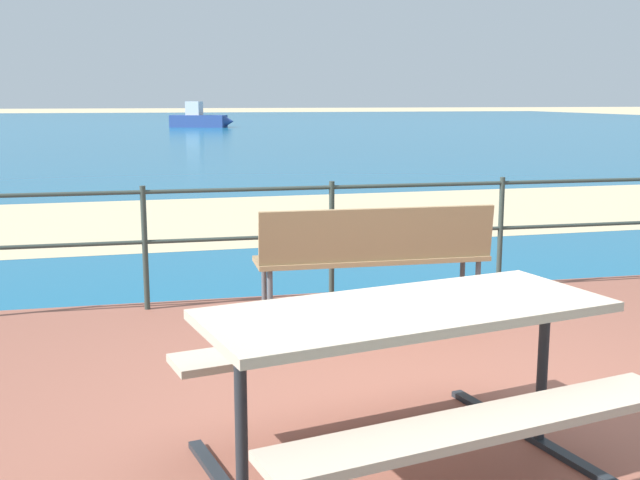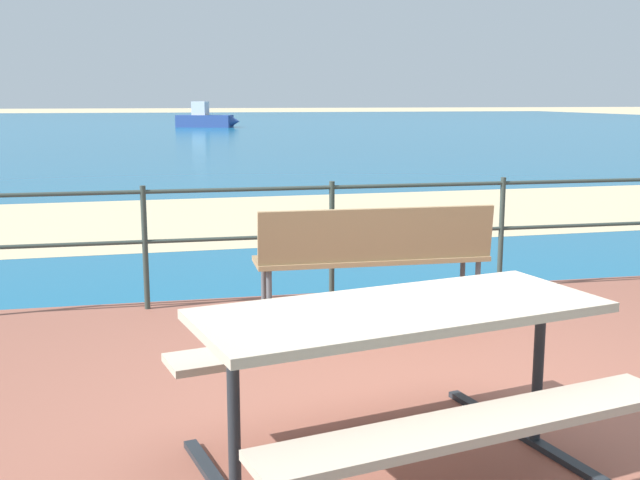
% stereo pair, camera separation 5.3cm
% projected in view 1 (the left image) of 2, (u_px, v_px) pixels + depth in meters
% --- Properties ---
extents(ground_plane, '(240.00, 240.00, 0.00)m').
position_uv_depth(ground_plane, '(438.00, 423.00, 4.08)').
color(ground_plane, tan).
extents(patio_paving, '(6.40, 5.20, 0.06)m').
position_uv_depth(patio_paving, '(438.00, 418.00, 4.07)').
color(patio_paving, brown).
rests_on(patio_paving, ground).
extents(sea_water, '(90.00, 90.00, 0.01)m').
position_uv_depth(sea_water, '(171.00, 128.00, 42.46)').
color(sea_water, '#145B84').
rests_on(sea_water, ground).
extents(beach_strip, '(54.11, 6.11, 0.01)m').
position_uv_depth(beach_strip, '(252.00, 218.00, 11.00)').
color(beach_strip, tan).
rests_on(beach_strip, ground).
extents(picnic_table, '(1.98, 1.69, 0.77)m').
position_uv_depth(picnic_table, '(407.00, 347.00, 3.28)').
color(picnic_table, tan).
rests_on(picnic_table, patio_paving).
extents(park_bench, '(1.74, 0.43, 0.85)m').
position_uv_depth(park_bench, '(375.00, 250.00, 5.70)').
color(park_bench, '#8C704C').
rests_on(park_bench, patio_paving).
extents(railing_fence, '(5.94, 0.04, 0.96)m').
position_uv_depth(railing_fence, '(332.00, 224.00, 6.26)').
color(railing_fence, '#2D3833').
rests_on(railing_fence, patio_paving).
extents(boat_near, '(3.65, 2.16, 1.44)m').
position_uv_depth(boat_near, '(200.00, 119.00, 43.76)').
color(boat_near, '#2D478C').
rests_on(boat_near, sea_water).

